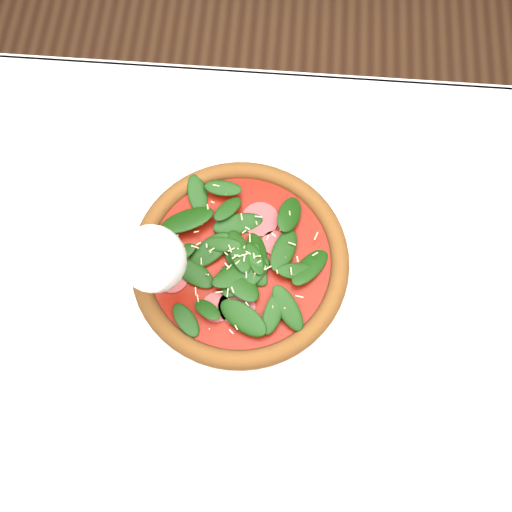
{
  "coord_description": "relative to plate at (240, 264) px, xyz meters",
  "views": [
    {
      "loc": [
        0.0,
        -0.21,
        1.54
      ],
      "look_at": [
        -0.02,
        0.07,
        0.77
      ],
      "focal_mm": 40.0,
      "sensor_mm": 36.0,
      "label": 1
    }
  ],
  "objects": [
    {
      "name": "pizza",
      "position": [
        0.0,
        -0.0,
        0.02
      ],
      "size": [
        0.34,
        0.34,
        0.04
      ],
      "rotation": [
        0.0,
        0.0,
        0.1
      ],
      "color": "#9A6725",
      "rests_on": "plate"
    },
    {
      "name": "dining_table",
      "position": [
        0.04,
        -0.06,
        -0.11
      ],
      "size": [
        1.21,
        0.81,
        0.75
      ],
      "color": "silver",
      "rests_on": "ground"
    },
    {
      "name": "ground",
      "position": [
        0.04,
        -0.06,
        -0.76
      ],
      "size": [
        6.0,
        6.0,
        0.0
      ],
      "primitive_type": "plane",
      "color": "brown",
      "rests_on": "ground"
    },
    {
      "name": "plate",
      "position": [
        0.0,
        0.0,
        0.0
      ],
      "size": [
        0.36,
        0.36,
        0.02
      ],
      "color": "white",
      "rests_on": "dining_table"
    },
    {
      "name": "wine_glass",
      "position": [
        -0.1,
        -0.05,
        0.13
      ],
      "size": [
        0.08,
        0.08,
        0.2
      ],
      "color": "white",
      "rests_on": "dining_table"
    }
  ]
}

